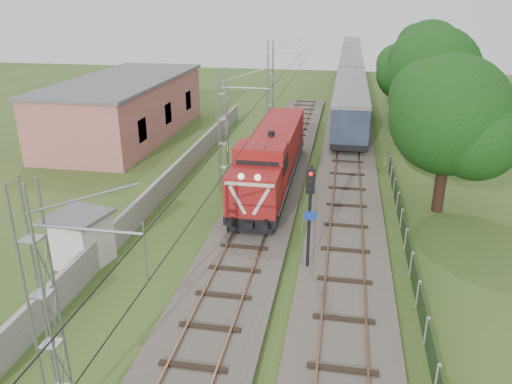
% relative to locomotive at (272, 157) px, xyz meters
% --- Properties ---
extents(ground, '(140.00, 140.00, 0.00)m').
position_rel_locomotive_xyz_m(ground, '(0.00, -13.14, -2.15)').
color(ground, '#355821').
rests_on(ground, ground).
extents(track_main, '(4.20, 70.00, 0.45)m').
position_rel_locomotive_xyz_m(track_main, '(0.00, -6.14, -1.97)').
color(track_main, '#6B6054').
rests_on(track_main, ground).
extents(track_side, '(4.20, 80.00, 0.45)m').
position_rel_locomotive_xyz_m(track_side, '(5.00, 6.86, -1.97)').
color(track_side, '#6B6054').
rests_on(track_side, ground).
extents(catenary, '(3.31, 70.00, 8.00)m').
position_rel_locomotive_xyz_m(catenary, '(-2.95, -1.14, 1.90)').
color(catenary, gray).
rests_on(catenary, ground).
extents(boundary_wall, '(0.25, 40.00, 1.50)m').
position_rel_locomotive_xyz_m(boundary_wall, '(-6.50, -1.14, -1.40)').
color(boundary_wall, '#9E9E99').
rests_on(boundary_wall, ground).
extents(station_building, '(8.40, 20.40, 5.22)m').
position_rel_locomotive_xyz_m(station_building, '(-15.00, 10.86, 0.48)').
color(station_building, '#B56561').
rests_on(station_building, ground).
extents(fence, '(0.12, 32.00, 1.20)m').
position_rel_locomotive_xyz_m(fence, '(8.00, -10.14, -1.55)').
color(fence, black).
rests_on(fence, ground).
extents(locomotive, '(2.84, 16.24, 4.12)m').
position_rel_locomotive_xyz_m(locomotive, '(0.00, 0.00, 0.00)').
color(locomotive, black).
rests_on(locomotive, ground).
extents(coach_rake, '(3.07, 68.45, 3.55)m').
position_rel_locomotive_xyz_m(coach_rake, '(5.00, 41.34, 0.39)').
color(coach_rake, black).
rests_on(coach_rake, ground).
extents(signal_post, '(0.57, 0.45, 5.21)m').
position_rel_locomotive_xyz_m(signal_post, '(3.26, -10.70, 1.43)').
color(signal_post, black).
rests_on(signal_post, ground).
extents(relay_hut, '(2.98, 2.98, 2.60)m').
position_rel_locomotive_xyz_m(relay_hut, '(-7.40, -11.75, -0.84)').
color(relay_hut, silver).
rests_on(relay_hut, ground).
extents(tree_a, '(7.09, 6.75, 9.19)m').
position_rel_locomotive_xyz_m(tree_a, '(10.44, -2.20, 3.58)').
color(tree_a, '#311D14').
rests_on(tree_a, ground).
extents(tree_b, '(7.64, 7.28, 9.91)m').
position_rel_locomotive_xyz_m(tree_b, '(11.53, 11.51, 4.03)').
color(tree_b, '#311D14').
rests_on(tree_b, ground).
extents(tree_c, '(6.13, 5.84, 7.94)m').
position_rel_locomotive_xyz_m(tree_c, '(10.35, 20.64, 2.81)').
color(tree_c, '#311D14').
rests_on(tree_c, ground).
extents(tree_d, '(7.46, 7.10, 9.67)m').
position_rel_locomotive_xyz_m(tree_d, '(13.42, 28.11, 3.88)').
color(tree_d, '#311D14').
rests_on(tree_d, ground).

